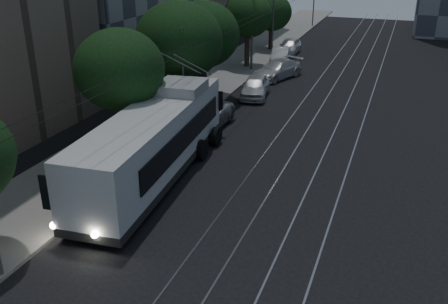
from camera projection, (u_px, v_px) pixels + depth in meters
ground at (202, 228)px, 19.85m from camera, size 120.00×120.00×0.00m
sidewalk at (212, 83)px, 39.44m from camera, size 5.00×90.00×0.15m
tram_rails at (339, 96)px, 36.29m from camera, size 4.52×90.00×0.02m
overhead_wires at (242, 42)px, 37.29m from camera, size 2.23×90.00×6.00m
trolleybus at (155, 142)px, 23.44m from camera, size 3.72×13.14×5.63m
pickup_silver at (201, 117)px, 29.68m from camera, size 2.64×5.61×1.55m
car_white_a at (255, 86)px, 35.93m from camera, size 2.46×4.66×1.51m
car_white_b at (277, 69)px, 40.70m from camera, size 3.73×5.43×1.46m
car_white_c at (280, 56)px, 45.52m from camera, size 2.09×4.44×1.41m
car_white_d at (289, 46)px, 49.28m from camera, size 1.82×4.43×1.50m
tree_1 at (119, 70)px, 24.56m from camera, size 4.49×4.49×6.67m
tree_2 at (179, 42)px, 30.48m from camera, size 5.44×5.44×7.24m
tree_3 at (203, 35)px, 33.90m from camera, size 5.00×5.00×6.82m
tree_4 at (248, 16)px, 42.52m from camera, size 4.20×4.20×6.43m
tree_5 at (272, 13)px, 49.65m from camera, size 3.99×3.99×5.57m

